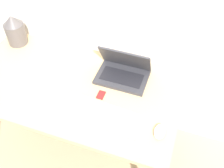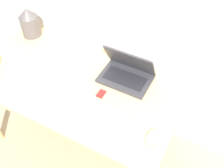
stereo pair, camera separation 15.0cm
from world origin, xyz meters
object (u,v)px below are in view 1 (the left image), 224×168
Objects in this scene: laptop at (123,71)px; mouse at (160,132)px; keyboard at (100,114)px; mp3_player at (101,95)px; vase at (15,30)px.

mouse is at bearing -47.61° from laptop.
laptop is 3.32× the size of mouse.
keyboard reaches higher than mp3_player.
keyboard is 2.08× the size of vase.
vase is at bearing 159.89° from mp3_player.
mp3_player is at bearing -20.11° from vase.
mouse is at bearing -20.15° from mp3_player.
vase is (-0.83, 0.08, 0.06)m from laptop.
mp3_player is at bearing 159.85° from mouse.
vase reaches higher than mouse.
keyboard is (-0.03, -0.33, -0.04)m from laptop.
vase is at bearing 152.90° from keyboard.
mouse is (0.34, -0.01, 0.01)m from keyboard.
keyboard is at bearing -27.10° from vase.
mouse is 0.43× the size of vase.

